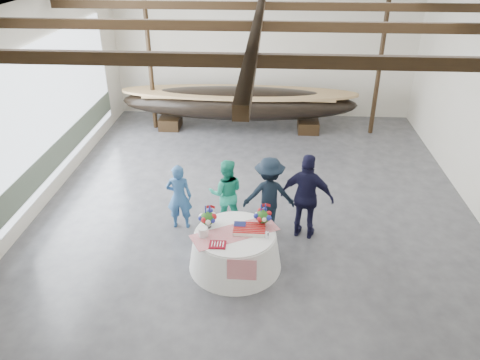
{
  "coord_description": "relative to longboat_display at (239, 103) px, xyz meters",
  "views": [
    {
      "loc": [
        0.25,
        -9.69,
        5.79
      ],
      "look_at": [
        -0.33,
        -1.07,
        1.14
      ],
      "focal_mm": 35.0,
      "sensor_mm": 36.0,
      "label": 1
    }
  ],
  "objects": [
    {
      "name": "wall_left",
      "position": [
        -4.25,
        -4.54,
        1.35
      ],
      "size": [
        0.02,
        12.0,
        4.5
      ],
      "primitive_type": "cube",
      "color": "silver",
      "rests_on": "ground"
    },
    {
      "name": "ceiling",
      "position": [
        0.75,
        -4.54,
        3.6
      ],
      "size": [
        10.0,
        12.0,
        0.01
      ],
      "primitive_type": "cube",
      "color": "white",
      "rests_on": "wall_back"
    },
    {
      "name": "guest_woman_blue",
      "position": [
        -0.87,
        -5.73,
        -0.15
      ],
      "size": [
        0.57,
        0.39,
        1.5
      ],
      "primitive_type": "imported",
      "rotation": [
        0.0,
        0.0,
        3.2
      ],
      "color": "#2A5386",
      "rests_on": "ground"
    },
    {
      "name": "guest_man_left",
      "position": [
        1.04,
        -5.7,
        -0.05
      ],
      "size": [
        1.14,
        0.7,
        1.7
      ],
      "primitive_type": "imported",
      "rotation": [
        0.0,
        0.0,
        3.21
      ],
      "color": "black",
      "rests_on": "ground"
    },
    {
      "name": "longboat_display",
      "position": [
        0.0,
        0.0,
        0.0
      ],
      "size": [
        7.49,
        1.5,
        1.41
      ],
      "color": "black",
      "rests_on": "ground"
    },
    {
      "name": "pavilion_structure",
      "position": [
        0.75,
        -3.75,
        3.11
      ],
      "size": [
        9.8,
        11.76,
        4.5
      ],
      "color": "black",
      "rests_on": "ground"
    },
    {
      "name": "banquet_table",
      "position": [
        0.42,
        -7.01,
        -0.51
      ],
      "size": [
        1.78,
        1.78,
        0.77
      ],
      "color": "white",
      "rests_on": "ground"
    },
    {
      "name": "wall_front",
      "position": [
        0.75,
        -10.54,
        1.35
      ],
      "size": [
        10.0,
        0.02,
        4.5
      ],
      "primitive_type": "cube",
      "color": "silver",
      "rests_on": "ground"
    },
    {
      "name": "tabletop_items",
      "position": [
        0.4,
        -6.86,
        0.02
      ],
      "size": [
        1.71,
        1.27,
        0.4
      ],
      "color": "red",
      "rests_on": "banquet_table"
    },
    {
      "name": "floor",
      "position": [
        0.75,
        -4.54,
        -0.9
      ],
      "size": [
        10.0,
        12.0,
        0.01
      ],
      "primitive_type": "cube",
      "color": "#3D3D42",
      "rests_on": "ground"
    },
    {
      "name": "guest_woman_teal",
      "position": [
        0.12,
        -5.56,
        -0.12
      ],
      "size": [
        0.8,
        0.64,
        1.55
      ],
      "primitive_type": "imported",
      "rotation": [
        0.0,
        0.0,
        3.22
      ],
      "color": "#1FA17F",
      "rests_on": "ground"
    },
    {
      "name": "open_bay",
      "position": [
        -4.2,
        -3.54,
        0.93
      ],
      "size": [
        0.03,
        7.0,
        3.2
      ],
      "color": "silver",
      "rests_on": "ground"
    },
    {
      "name": "guest_man_right",
      "position": [
        1.82,
        -5.9,
        0.05
      ],
      "size": [
        1.19,
        0.73,
        1.88
      ],
      "primitive_type": "imported",
      "rotation": [
        0.0,
        0.0,
        2.88
      ],
      "color": "black",
      "rests_on": "ground"
    },
    {
      "name": "wall_back",
      "position": [
        0.75,
        1.46,
        1.35
      ],
      "size": [
        10.0,
        0.02,
        4.5
      ],
      "primitive_type": "cube",
      "color": "silver",
      "rests_on": "ground"
    }
  ]
}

